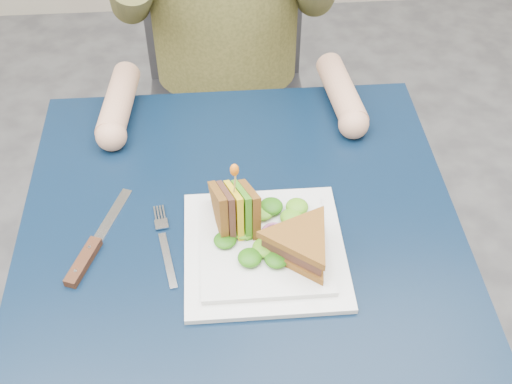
{
  "coord_description": "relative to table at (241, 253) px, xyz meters",
  "views": [
    {
      "loc": [
        -0.03,
        -0.72,
        1.55
      ],
      "look_at": [
        0.03,
        -0.01,
        0.82
      ],
      "focal_mm": 45.0,
      "sensor_mm": 36.0,
      "label": 1
    }
  ],
  "objects": [
    {
      "name": "plate",
      "position": [
        0.04,
        -0.06,
        0.09
      ],
      "size": [
        0.26,
        0.26,
        0.02
      ],
      "color": "white",
      "rests_on": "table"
    },
    {
      "name": "table",
      "position": [
        0.0,
        0.0,
        0.0
      ],
      "size": [
        0.75,
        0.75,
        0.73
      ],
      "color": "black",
      "rests_on": "ground"
    },
    {
      "name": "knife",
      "position": [
        -0.25,
        -0.05,
        0.09
      ],
      "size": [
        0.09,
        0.21,
        0.02
      ],
      "color": "silver",
      "rests_on": "table"
    },
    {
      "name": "toothpick",
      "position": [
        -0.01,
        -0.02,
        0.2
      ],
      "size": [
        0.01,
        0.01,
        0.06
      ],
      "primitive_type": "cylinder",
      "rotation": [
        0.14,
        0.07,
        0.0
      ],
      "color": "tan",
      "rests_on": "sandwich_upright"
    },
    {
      "name": "onion_ring",
      "position": [
        0.05,
        -0.06,
        0.11
      ],
      "size": [
        0.04,
        0.04,
        0.02
      ],
      "primitive_type": "torus",
      "rotation": [
        0.44,
        0.0,
        0.0
      ],
      "color": "#9E4C7A",
      "rests_on": "plate"
    },
    {
      "name": "fork",
      "position": [
        -0.13,
        -0.04,
        0.08
      ],
      "size": [
        0.04,
        0.18,
        0.01
      ],
      "color": "silver",
      "rests_on": "table"
    },
    {
      "name": "lettuce_spill",
      "position": [
        0.04,
        -0.05,
        0.11
      ],
      "size": [
        0.15,
        0.13,
        0.02
      ],
      "primitive_type": null,
      "color": "#337A14",
      "rests_on": "plate"
    },
    {
      "name": "toothpick_frill",
      "position": [
        -0.01,
        -0.02,
        0.23
      ],
      "size": [
        0.01,
        0.01,
        0.02
      ],
      "primitive_type": "ellipsoid",
      "color": "orange",
      "rests_on": "sandwich_upright"
    },
    {
      "name": "chair",
      "position": [
        0.0,
        0.71,
        -0.11
      ],
      "size": [
        0.42,
        0.4,
        0.93
      ],
      "color": "#47474C",
      "rests_on": "ground"
    },
    {
      "name": "sandwich_upright",
      "position": [
        -0.01,
        -0.02,
        0.13
      ],
      "size": [
        0.09,
        0.15,
        0.15
      ],
      "color": "brown",
      "rests_on": "plate"
    },
    {
      "name": "sandwich_flat",
      "position": [
        0.09,
        -0.09,
        0.12
      ],
      "size": [
        0.2,
        0.2,
        0.05
      ],
      "color": "brown",
      "rests_on": "plate"
    }
  ]
}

